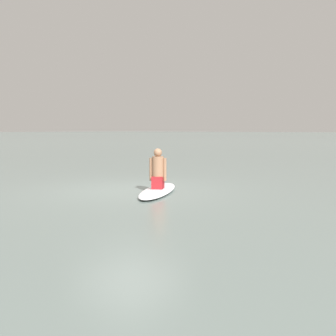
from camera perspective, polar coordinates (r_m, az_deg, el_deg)
ground_plane at (r=10.13m, az=-5.43°, el=-3.15°), size 400.00×400.00×0.00m
surfboard at (r=9.70m, az=-1.43°, el=-3.21°), size 1.84×2.70×0.10m
person_paddler at (r=9.64m, az=-1.44°, el=-0.35°), size 0.41×0.40×0.96m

